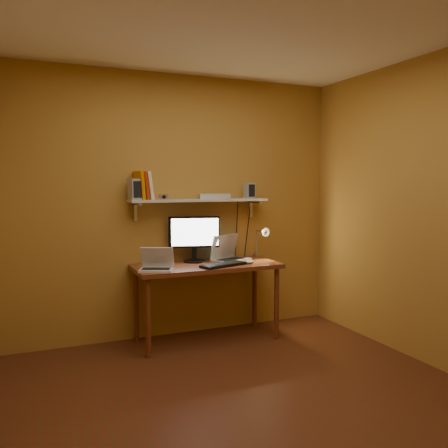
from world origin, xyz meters
name	(u,v)px	position (x,y,z in m)	size (l,w,h in m)	color
room	(246,217)	(0.00, 0.00, 1.30)	(3.44, 3.24, 2.64)	#542415
desk	(207,273)	(0.20, 1.28, 0.66)	(1.40, 0.60, 0.75)	maroon
wall_shelf	(199,201)	(0.20, 1.47, 1.36)	(1.40, 0.25, 0.21)	#BCBEC0
monitor	(194,236)	(0.13, 1.45, 1.01)	(0.49, 0.26, 0.45)	black
laptop	(228,254)	(0.47, 1.40, 0.82)	(0.43, 0.38, 0.26)	#919399
netbook	(157,264)	(-0.33, 1.15, 0.81)	(0.35, 0.31, 0.21)	silver
keyboard	(223,265)	(0.31, 1.13, 0.76)	(0.46, 0.15, 0.02)	black
mouse	(250,262)	(0.60, 1.15, 0.77)	(0.09, 0.06, 0.03)	silver
desk_lamp	(261,238)	(0.86, 1.41, 0.96)	(0.09, 0.23, 0.38)	silver
speaker_left	(135,189)	(-0.44, 1.47, 1.47)	(0.11, 0.11, 0.20)	#919399
speaker_right	(249,190)	(0.75, 1.47, 1.46)	(0.09, 0.09, 0.16)	#919399
books	(143,186)	(-0.36, 1.50, 1.51)	(0.18, 0.19, 0.27)	#C16B00
shelf_camera	(163,197)	(-0.19, 1.40, 1.40)	(0.09, 0.04, 0.05)	silver
router	(215,196)	(0.36, 1.46, 1.40)	(0.30, 0.20, 0.05)	silver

